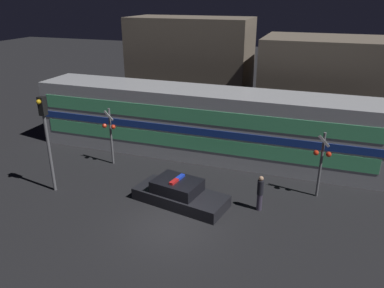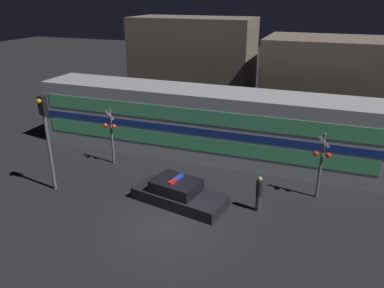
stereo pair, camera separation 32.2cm
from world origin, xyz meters
name	(u,v)px [view 2 (the right image)]	position (x,y,z in m)	size (l,w,h in m)	color
ground_plane	(170,226)	(0.00, 0.00, 0.00)	(120.00, 120.00, 0.00)	black
train	(202,123)	(-1.27, 7.95, 2.05)	(20.90, 3.17, 4.09)	#B7BABF
police_car	(179,194)	(-0.38, 1.98, 0.46)	(4.76, 2.65, 1.27)	black
pedestrian	(259,193)	(3.34, 2.58, 0.89)	(0.29, 0.29, 1.74)	#3F384C
crossing_signal_near	(321,161)	(5.82, 4.75, 1.97)	(0.83, 0.33, 3.36)	slate
crossing_signal_far	(111,132)	(-5.70, 4.79, 1.98)	(0.83, 0.33, 3.38)	slate
traffic_light_corner	(46,130)	(-6.85, 1.00, 3.25)	(0.30, 0.46, 4.91)	slate
building_left	(193,67)	(-4.84, 16.11, 3.84)	(9.60, 4.52, 7.67)	#726656
building_center	(326,86)	(5.56, 14.98, 3.31)	(8.62, 5.89, 6.61)	#726656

